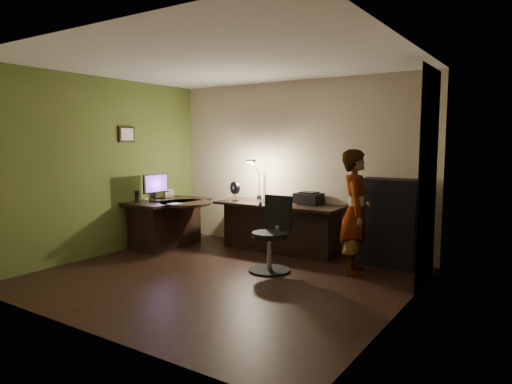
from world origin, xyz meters
The scene contains 27 objects.
floor centered at (0.00, 0.00, -0.01)m, with size 4.50×4.00×0.01m, color black.
ceiling centered at (0.00, 0.00, 2.71)m, with size 4.50×4.00×0.01m, color silver.
wall_back centered at (0.00, 2.00, 1.35)m, with size 4.50×0.01×2.70m, color tan.
wall_front centered at (0.00, -2.00, 1.35)m, with size 4.50×0.01×2.70m, color tan.
wall_left centered at (-2.25, 0.00, 1.35)m, with size 0.01×4.00×2.70m, color tan.
wall_right centered at (2.25, 0.00, 1.35)m, with size 0.01×4.00×2.70m, color tan.
green_wall_overlay centered at (-2.24, 0.00, 1.35)m, with size 0.00×4.00×2.70m, color #4F5F26.
arched_doorway centered at (2.24, 1.15, 1.30)m, with size 0.01×0.90×2.60m, color black.
french_door centered at (2.24, -0.55, 1.05)m, with size 0.02×0.92×2.10m, color white.
framed_picture centered at (-2.22, 0.45, 1.85)m, with size 0.04×0.30×0.25m, color black.
desk_left centered at (-1.83, 0.92, 0.39)m, with size 0.82×1.34×0.77m, color black.
desk_right centered at (-0.10, 1.62, 0.39)m, with size 2.05×0.72×0.77m, color black.
cabinet centered at (1.60, 1.78, 0.61)m, with size 0.82×0.41×1.22m, color black.
laptop_stand centered at (-2.11, 1.13, 0.84)m, with size 0.27×0.22×0.11m, color silver.
laptop centered at (-2.07, 1.13, 1.00)m, with size 0.28×0.27×0.19m, color silver.
monitor centered at (-1.87, 0.70, 0.94)m, with size 0.10×0.48×0.32m, color black.
mouse centered at (-2.04, 0.66, 0.80)m, with size 0.06×0.09×0.03m, color silver.
phone centered at (-1.44, 1.26, 0.79)m, with size 0.06×0.13×0.01m, color black.
pen centered at (-1.54, 0.76, 0.79)m, with size 0.01×0.15×0.01m, color black.
speaker centered at (-1.97, 0.41, 0.87)m, with size 0.07×0.07×0.19m, color black.
notepad centered at (-1.35, 0.59, 0.79)m, with size 0.14×0.20×0.01m, color silver.
desk_fan centered at (-0.80, 1.43, 0.94)m, with size 0.20×0.11×0.31m, color black.
headphones centered at (-0.03, 1.09, 0.82)m, with size 0.18×0.08×0.09m, color #0C0E87.
printer centered at (0.33, 1.80, 0.87)m, with size 0.40×0.31×0.18m, color black.
desk_lamp centered at (-0.60, 1.83, 1.14)m, with size 0.17×0.32×0.71m, color black.
office_chair centered at (0.37, 0.59, 0.50)m, with size 0.56×0.56×1.01m, color black.
person centered at (1.34, 1.16, 0.82)m, with size 0.59×0.39×1.64m, color #D8A88C.
Camera 1 is at (3.51, -4.49, 1.74)m, focal length 32.00 mm.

